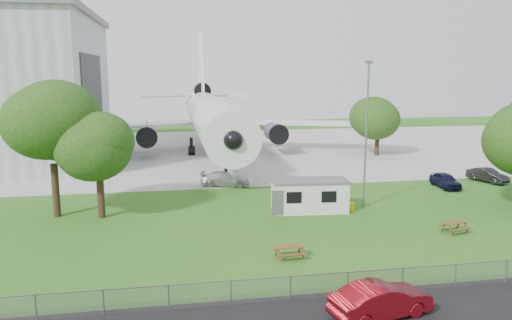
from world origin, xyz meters
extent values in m
plane|color=#3E7A22|center=(0.00, 0.00, 0.00)|extent=(160.00, 160.00, 0.00)
cube|color=#B7B7B2|center=(0.00, 38.00, 0.01)|extent=(120.00, 46.00, 0.03)
cube|color=#2D3033|center=(-16.93, 33.00, 6.75)|extent=(0.16, 16.00, 12.96)
cylinder|color=white|center=(-2.00, 34.00, 5.10)|extent=(5.40, 34.00, 5.40)
cone|color=white|center=(-2.00, 15.00, 5.10)|extent=(5.40, 5.50, 5.40)
cone|color=white|center=(-2.00, 55.00, 5.90)|extent=(4.86, 9.00, 4.86)
cube|color=white|center=(-14.50, 37.20, 3.90)|extent=(21.36, 10.77, 0.36)
cube|color=white|center=(10.50, 37.20, 3.90)|extent=(21.36, 10.77, 0.36)
cube|color=white|center=(-2.00, 55.00, 11.60)|extent=(0.46, 9.96, 12.17)
cylinder|color=#515459|center=(-10.50, 33.50, 3.00)|extent=(2.50, 4.20, 2.50)
cylinder|color=#515459|center=(6.50, 33.50, 3.00)|extent=(2.50, 4.20, 2.50)
cylinder|color=#515459|center=(-2.00, 54.00, 7.90)|extent=(2.60, 4.50, 2.60)
cylinder|color=black|center=(-2.00, 18.50, 1.20)|extent=(0.36, 0.36, 2.40)
cylinder|color=black|center=(-4.80, 35.00, 1.20)|extent=(0.44, 0.44, 2.40)
cylinder|color=black|center=(0.80, 35.00, 1.20)|extent=(0.44, 0.44, 2.40)
cube|color=silver|center=(3.40, 5.89, 1.25)|extent=(6.18, 2.97, 2.50)
cube|color=#59595B|center=(3.40, 5.89, 2.56)|extent=(6.40, 3.19, 0.12)
cylinder|color=gold|center=(6.80, 5.29, 0.35)|extent=(0.50, 0.50, 0.70)
cube|color=gray|center=(0.00, -9.50, 0.00)|extent=(58.00, 0.04, 1.30)
cylinder|color=slate|center=(8.20, 6.20, 6.00)|extent=(0.16, 0.16, 12.00)
cylinder|color=#382619|center=(-16.61, 7.88, 2.11)|extent=(0.56, 0.56, 4.21)
sphere|color=#39631B|center=(-16.61, 7.88, 7.25)|extent=(7.84, 7.84, 7.84)
cylinder|color=#382619|center=(-13.11, 6.93, 1.59)|extent=(0.56, 0.56, 3.18)
sphere|color=#39631B|center=(-13.11, 6.93, 5.48)|extent=(6.97, 6.97, 6.97)
cylinder|color=#382619|center=(19.81, 30.31, 1.46)|extent=(0.56, 0.56, 2.91)
sphere|color=#39631B|center=(19.81, 30.31, 5.02)|extent=(6.81, 6.81, 6.81)
imported|color=maroon|center=(1.75, -11.88, 0.82)|extent=(5.23, 2.85, 1.63)
imported|color=black|center=(18.82, 11.56, 0.71)|extent=(1.92, 4.28, 1.43)
imported|color=black|center=(24.44, 13.11, 0.70)|extent=(2.74, 4.48, 1.40)
imported|color=#B5B7BD|center=(-2.37, 15.93, 0.71)|extent=(5.22, 3.06, 1.42)
camera|label=1|loc=(-7.74, -32.19, 11.39)|focal=35.00mm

